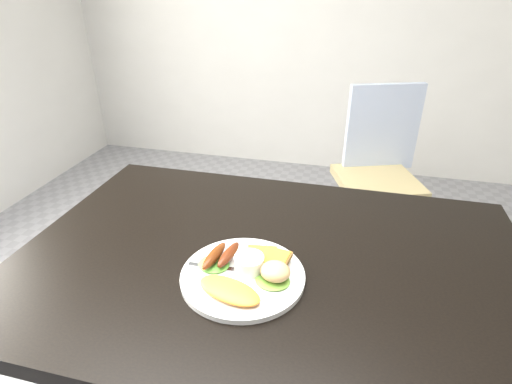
{
  "coord_description": "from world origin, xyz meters",
  "views": [
    {
      "loc": [
        0.15,
        -0.75,
        1.33
      ],
      "look_at": [
        -0.04,
        0.03,
        0.9
      ],
      "focal_mm": 28.0,
      "sensor_mm": 36.0,
      "label": 1
    }
  ],
  "objects": [
    {
      "name": "lettuce_left",
      "position": [
        -0.11,
        -0.08,
        0.77
      ],
      "size": [
        0.08,
        0.08,
        0.01
      ],
      "primitive_type": "ellipsoid",
      "rotation": [
        0.0,
        0.0,
        -0.19
      ],
      "color": "green",
      "rests_on": "plate"
    },
    {
      "name": "sausage_a",
      "position": [
        -0.11,
        -0.07,
        0.78
      ],
      "size": [
        0.04,
        0.11,
        0.03
      ],
      "primitive_type": "ellipsoid",
      "rotation": [
        0.0,
        0.0,
        -0.16
      ],
      "color": "brown",
      "rests_on": "lettuce_left"
    },
    {
      "name": "fork",
      "position": [
        -0.09,
        -0.09,
        0.76
      ],
      "size": [
        0.15,
        0.02,
        0.0
      ],
      "primitive_type": "cube",
      "rotation": [
        0.0,
        0.0,
        0.04
      ],
      "color": "#ADAFB7",
      "rests_on": "plate"
    },
    {
      "name": "omelette",
      "position": [
        -0.05,
        -0.16,
        0.77
      ],
      "size": [
        0.16,
        0.11,
        0.02
      ],
      "primitive_type": "ellipsoid",
      "rotation": [
        0.0,
        0.0,
        -0.31
      ],
      "color": "orange",
      "rests_on": "plate"
    },
    {
      "name": "person",
      "position": [
        -0.36,
        0.6,
        0.68
      ],
      "size": [
        0.56,
        0.44,
        1.35
      ],
      "primitive_type": "imported",
      "rotation": [
        0.0,
        0.0,
        3.42
      ],
      "color": "navy",
      "rests_on": "ground"
    },
    {
      "name": "dining_table",
      "position": [
        0.0,
        0.0,
        0.73
      ],
      "size": [
        1.2,
        0.8,
        0.04
      ],
      "primitive_type": "cube",
      "color": "black",
      "rests_on": "ground"
    },
    {
      "name": "ramekin",
      "position": [
        -0.03,
        -0.08,
        0.78
      ],
      "size": [
        0.08,
        0.08,
        0.04
      ],
      "primitive_type": "cylinder",
      "rotation": [
        0.0,
        0.0,
        0.32
      ],
      "color": "white",
      "rests_on": "plate"
    },
    {
      "name": "toast_b",
      "position": [
        0.02,
        -0.05,
        0.78
      ],
      "size": [
        0.08,
        0.08,
        0.01
      ],
      "primitive_type": "cube",
      "rotation": [
        0.0,
        0.0,
        -0.16
      ],
      "color": "olive",
      "rests_on": "toast_a"
    },
    {
      "name": "plate",
      "position": [
        -0.04,
        -0.09,
        0.76
      ],
      "size": [
        0.27,
        0.27,
        0.01
      ],
      "primitive_type": "cylinder",
      "color": "white",
      "rests_on": "dining_table"
    },
    {
      "name": "toast_a",
      "position": [
        -0.02,
        -0.03,
        0.77
      ],
      "size": [
        0.08,
        0.08,
        0.01
      ],
      "primitive_type": "cube",
      "rotation": [
        0.0,
        0.0,
        0.14
      ],
      "color": "olive",
      "rests_on": "plate"
    },
    {
      "name": "sausage_b",
      "position": [
        -0.09,
        -0.06,
        0.78
      ],
      "size": [
        0.04,
        0.1,
        0.02
      ],
      "primitive_type": "ellipsoid",
      "rotation": [
        0.0,
        0.0,
        -0.17
      ],
      "color": "#5C2612",
      "rests_on": "lettuce_left"
    },
    {
      "name": "lettuce_right",
      "position": [
        0.03,
        -0.1,
        0.77
      ],
      "size": [
        0.08,
        0.08,
        0.01
      ],
      "primitive_type": "ellipsoid",
      "rotation": [
        0.0,
        0.0,
        -0.14
      ],
      "color": "#5EA12A",
      "rests_on": "plate"
    },
    {
      "name": "dining_chair",
      "position": [
        0.3,
        1.1,
        0.45
      ],
      "size": [
        0.47,
        0.47,
        0.04
      ],
      "primitive_type": "cube",
      "rotation": [
        0.0,
        0.0,
        0.35
      ],
      "color": "tan",
      "rests_on": "ground"
    },
    {
      "name": "potato_salad",
      "position": [
        0.03,
        -0.1,
        0.79
      ],
      "size": [
        0.08,
        0.08,
        0.03
      ],
      "primitive_type": "ellipsoid",
      "rotation": [
        0.0,
        0.0,
        -0.29
      ],
      "color": "#CFC789",
      "rests_on": "lettuce_right"
    }
  ]
}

